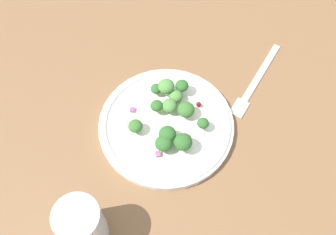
# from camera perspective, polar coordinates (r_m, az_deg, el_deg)

# --- Properties ---
(ground_plane) EXTENTS (1.80, 1.80, 0.02)m
(ground_plane) POSITION_cam_1_polar(r_m,az_deg,el_deg) (0.68, -1.99, -0.44)
(ground_plane) COLOR brown
(plate) EXTENTS (0.23, 0.23, 0.02)m
(plate) POSITION_cam_1_polar(r_m,az_deg,el_deg) (0.65, -0.00, -0.80)
(plate) COLOR white
(plate) RESTS_ON ground_plane
(dressing_pool) EXTENTS (0.13, 0.13, 0.00)m
(dressing_pool) POSITION_cam_1_polar(r_m,az_deg,el_deg) (0.65, -0.00, -0.61)
(dressing_pool) COLOR white
(dressing_pool) RESTS_ON plate
(broccoli_floret_0) EXTENTS (0.02, 0.02, 0.02)m
(broccoli_floret_0) POSITION_cam_1_polar(r_m,az_deg,el_deg) (0.66, -1.79, 4.31)
(broccoli_floret_0) COLOR #8EB77A
(broccoli_floret_0) RESTS_ON plate
(broccoli_floret_1) EXTENTS (0.02, 0.02, 0.02)m
(broccoli_floret_1) POSITION_cam_1_polar(r_m,az_deg,el_deg) (0.64, -1.70, 1.75)
(broccoli_floret_1) COLOR #9EC684
(broccoli_floret_1) RESTS_ON plate
(broccoli_floret_2) EXTENTS (0.02, 0.02, 0.02)m
(broccoli_floret_2) POSITION_cam_1_polar(r_m,az_deg,el_deg) (0.66, 1.17, 3.19)
(broccoli_floret_2) COLOR #9EC684
(broccoli_floret_2) RESTS_ON plate
(broccoli_floret_3) EXTENTS (0.02, 0.02, 0.02)m
(broccoli_floret_3) POSITION_cam_1_polar(r_m,az_deg,el_deg) (0.66, 2.11, 4.78)
(broccoli_floret_3) COLOR #9EC684
(broccoli_floret_3) RESTS_ON plate
(broccoli_floret_4) EXTENTS (0.03, 0.03, 0.03)m
(broccoli_floret_4) POSITION_cam_1_polar(r_m,az_deg,el_deg) (0.62, -0.09, -2.51)
(broccoli_floret_4) COLOR #8EB77A
(broccoli_floret_4) RESTS_ON plate
(broccoli_floret_5) EXTENTS (0.02, 0.02, 0.02)m
(broccoli_floret_5) POSITION_cam_1_polar(r_m,az_deg,el_deg) (0.63, -4.74, -1.46)
(broccoli_floret_5) COLOR #ADD18E
(broccoli_floret_5) RESTS_ON plate
(broccoli_floret_6) EXTENTS (0.03, 0.03, 0.03)m
(broccoli_floret_6) POSITION_cam_1_polar(r_m,az_deg,el_deg) (0.64, 2.73, 1.16)
(broccoli_floret_6) COLOR #9EC684
(broccoli_floret_6) RESTS_ON plate
(broccoli_floret_7) EXTENTS (0.03, 0.03, 0.03)m
(broccoli_floret_7) POSITION_cam_1_polar(r_m,az_deg,el_deg) (0.61, 2.27, -3.73)
(broccoli_floret_7) COLOR #8EB77A
(broccoli_floret_7) RESTS_ON plate
(broccoli_floret_8) EXTENTS (0.03, 0.03, 0.03)m
(broccoli_floret_8) POSITION_cam_1_polar(r_m,az_deg,el_deg) (0.64, 0.23, 1.74)
(broccoli_floret_8) COLOR #9EC684
(broccoli_floret_8) RESTS_ON plate
(broccoli_floret_9) EXTENTS (0.03, 0.03, 0.03)m
(broccoli_floret_9) POSITION_cam_1_polar(r_m,az_deg,el_deg) (0.61, -0.63, -3.95)
(broccoli_floret_9) COLOR #ADD18E
(broccoli_floret_9) RESTS_ON plate
(broccoli_floret_10) EXTENTS (0.03, 0.03, 0.03)m
(broccoli_floret_10) POSITION_cam_1_polar(r_m,az_deg,el_deg) (0.66, -0.26, 4.67)
(broccoli_floret_10) COLOR #9EC684
(broccoli_floret_10) RESTS_ON plate
(broccoli_floret_11) EXTENTS (0.02, 0.02, 0.02)m
(broccoli_floret_11) POSITION_cam_1_polar(r_m,az_deg,el_deg) (0.63, 5.29, -0.88)
(broccoli_floret_11) COLOR #ADD18E
(broccoli_floret_11) RESTS_ON plate
(cranberry_0) EXTENTS (0.01, 0.01, 0.01)m
(cranberry_0) POSITION_cam_1_polar(r_m,az_deg,el_deg) (0.66, 0.62, 2.39)
(cranberry_0) COLOR #4C0A14
(cranberry_0) RESTS_ON plate
(cranberry_1) EXTENTS (0.01, 0.01, 0.01)m
(cranberry_1) POSITION_cam_1_polar(r_m,az_deg,el_deg) (0.62, 1.91, -3.83)
(cranberry_1) COLOR maroon
(cranberry_1) RESTS_ON plate
(cranberry_2) EXTENTS (0.01, 0.01, 0.01)m
(cranberry_2) POSITION_cam_1_polar(r_m,az_deg,el_deg) (0.66, 4.63, 1.98)
(cranberry_2) COLOR maroon
(cranberry_2) RESTS_ON plate
(onion_bit_0) EXTENTS (0.01, 0.01, 0.00)m
(onion_bit_0) POSITION_cam_1_polar(r_m,az_deg,el_deg) (0.62, -1.52, -5.51)
(onion_bit_0) COLOR #A35B93
(onion_bit_0) RESTS_ON plate
(onion_bit_1) EXTENTS (0.02, 0.02, 0.00)m
(onion_bit_1) POSITION_cam_1_polar(r_m,az_deg,el_deg) (0.66, 0.40, 1.96)
(onion_bit_1) COLOR #934C84
(onion_bit_1) RESTS_ON plate
(onion_bit_2) EXTENTS (0.01, 0.01, 0.00)m
(onion_bit_2) POSITION_cam_1_polar(r_m,az_deg,el_deg) (0.66, -5.34, 1.14)
(onion_bit_2) COLOR #934C84
(onion_bit_2) RESTS_ON plate
(onion_bit_3) EXTENTS (0.01, 0.02, 0.00)m
(onion_bit_3) POSITION_cam_1_polar(r_m,az_deg,el_deg) (0.63, 2.83, -2.74)
(onion_bit_3) COLOR #A35B93
(onion_bit_3) RESTS_ON plate
(fork) EXTENTS (0.05, 0.19, 0.01)m
(fork) POSITION_cam_1_polar(r_m,az_deg,el_deg) (0.72, 12.88, 5.09)
(fork) COLOR silver
(fork) RESTS_ON ground_plane
(water_glass) EXTENTS (0.06, 0.06, 0.09)m
(water_glass) POSITION_cam_1_polar(r_m,az_deg,el_deg) (0.56, -12.79, -15.41)
(water_glass) COLOR silver
(water_glass) RESTS_ON ground_plane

